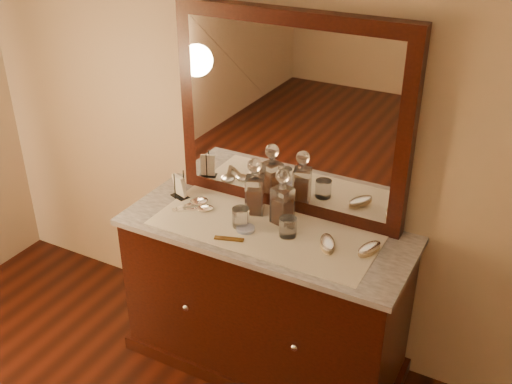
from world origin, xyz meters
TOP-DOWN VIEW (x-y plane):
  - dresser_cabinet at (0.00, 1.96)m, footprint 1.40×0.55m
  - dresser_plinth at (0.00, 1.96)m, footprint 1.46×0.59m
  - knob_left at (-0.30, 1.67)m, footprint 0.04×0.04m
  - knob_right at (0.30, 1.67)m, footprint 0.04×0.04m
  - marble_top at (0.00, 1.96)m, footprint 1.44×0.59m
  - mirror_frame at (0.00, 2.20)m, footprint 1.20×0.08m
  - mirror_glass at (0.00, 2.17)m, footprint 1.06×0.01m
  - lace_runner at (0.00, 1.94)m, footprint 1.10×0.45m
  - pin_dish at (-0.08, 1.89)m, footprint 0.09×0.09m
  - comb at (-0.10, 1.78)m, footprint 0.14×0.07m
  - napkin_rack at (-0.55, 2.02)m, footprint 0.11×0.09m
  - decanter_left at (-0.12, 2.07)m, footprint 0.12×0.12m
  - decanter_right at (0.04, 2.04)m, footprint 0.11×0.11m
  - brush_near at (0.33, 1.94)m, footprint 0.13×0.16m
  - brush_far at (0.51, 1.99)m, footprint 0.11×0.16m
  - hand_mirror_outer at (-0.43, 1.99)m, footprint 0.13×0.21m
  - hand_mirror_inner at (-0.37, 1.96)m, footprint 0.18×0.15m
  - tumblers at (0.00, 1.93)m, footprint 0.32×0.11m

SIDE VIEW (x-z plane):
  - dresser_plinth at x=0.00m, z-range 0.00..0.08m
  - dresser_cabinet at x=0.00m, z-range 0.00..0.82m
  - knob_left at x=-0.30m, z-range 0.43..0.47m
  - knob_right at x=0.30m, z-range 0.43..0.47m
  - marble_top at x=0.00m, z-range 0.82..0.85m
  - lace_runner at x=0.00m, z-range 0.85..0.85m
  - comb at x=-0.10m, z-range 0.85..0.86m
  - hand_mirror_inner at x=-0.37m, z-range 0.85..0.87m
  - pin_dish at x=-0.08m, z-range 0.85..0.87m
  - hand_mirror_outer at x=-0.43m, z-range 0.85..0.87m
  - brush_far at x=0.51m, z-range 0.85..0.89m
  - brush_near at x=0.33m, z-range 0.85..0.90m
  - tumblers at x=0.00m, z-range 0.85..0.95m
  - napkin_rack at x=-0.55m, z-range 0.84..0.98m
  - decanter_right at x=0.04m, z-range 0.82..1.11m
  - decanter_left at x=-0.12m, z-range 0.82..1.12m
  - mirror_frame at x=0.00m, z-range 0.85..1.85m
  - mirror_glass at x=0.00m, z-range 0.92..1.78m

